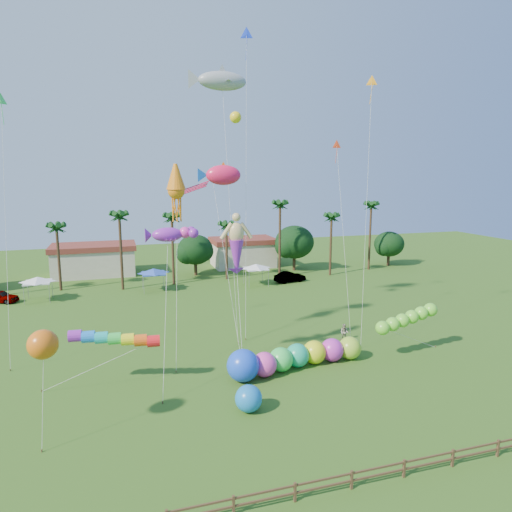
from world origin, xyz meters
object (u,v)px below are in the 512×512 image
object	(u,v)px
car_a	(0,296)
car_b	(290,277)
caterpillar_inflatable	(292,357)
spectator_b	(344,332)
blue_ball	(249,398)

from	to	relation	value
car_a	car_b	world-z (taller)	car_b
caterpillar_inflatable	car_b	bearing A→B (deg)	59.70
car_b	caterpillar_inflatable	xyz separation A→B (m)	(-10.93, -28.32, 0.27)
spectator_b	caterpillar_inflatable	xyz separation A→B (m)	(-7.11, -4.62, 0.23)
car_b	caterpillar_inflatable	distance (m)	30.36
car_b	blue_ball	bearing A→B (deg)	143.41
car_b	caterpillar_inflatable	size ratio (longest dim) A/B	0.38
car_a	caterpillar_inflatable	distance (m)	39.28
car_a	car_b	bearing A→B (deg)	-66.31
spectator_b	car_a	bearing A→B (deg)	-166.68
car_a	spectator_b	size ratio (longest dim) A/B	2.77
spectator_b	blue_ball	world-z (taller)	blue_ball
spectator_b	blue_ball	xyz separation A→B (m)	(-12.21, -9.87, 0.10)
car_a	blue_ball	size ratio (longest dim) A/B	2.46
car_a	spectator_b	xyz separation A→B (m)	(33.92, -24.08, 0.04)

